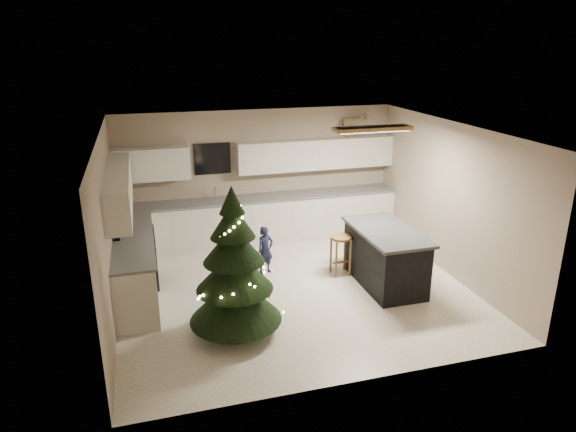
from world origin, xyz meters
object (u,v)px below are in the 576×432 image
object	(u,v)px
toddler	(265,250)
rocking_horse	(353,124)
bar_stool	(341,246)
christmas_tree	(234,274)
island	(385,257)

from	to	relation	value
toddler	rocking_horse	size ratio (longest dim) A/B	1.37
bar_stool	toddler	bearing A→B (deg)	162.02
christmas_tree	rocking_horse	bearing A→B (deg)	47.29
bar_stool	christmas_tree	world-z (taller)	christmas_tree
bar_stool	rocking_horse	xyz separation A→B (m)	(0.98, 1.98, 1.73)
rocking_horse	christmas_tree	bearing A→B (deg)	152.49
bar_stool	toddler	size ratio (longest dim) A/B	0.82
bar_stool	christmas_tree	bearing A→B (deg)	-147.36
toddler	christmas_tree	bearing A→B (deg)	-136.52
bar_stool	christmas_tree	distance (m)	2.49
rocking_horse	toddler	bearing A→B (deg)	140.74
toddler	rocking_horse	bearing A→B (deg)	15.00
toddler	rocking_horse	xyz separation A→B (m)	(2.21, 1.58, 1.84)
bar_stool	toddler	xyz separation A→B (m)	(-1.23, 0.40, -0.10)
christmas_tree	island	bearing A→B (deg)	16.66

